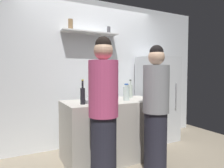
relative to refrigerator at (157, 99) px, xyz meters
The scene contains 11 objects.
back_wall_assembly 1.38m from the refrigerator, 161.90° to the left, with size 4.80×0.32×2.60m.
refrigerator is the anchor object (origin of this frame).
counter 1.28m from the refrigerator, 162.83° to the right, with size 1.45×0.73×0.88m, color #B7B2A8.
baking_pan 1.53m from the refrigerator, 164.38° to the right, with size 0.34×0.24×0.05m, color gray.
utensil_holder 1.49m from the refrigerator, 153.79° to the right, with size 0.12×0.12×0.21m.
wine_bottle_dark_glass 1.78m from the refrigerator, 163.16° to the right, with size 0.06×0.06×0.33m.
wine_bottle_pale_glass 0.80m from the refrigerator, 164.48° to the right, with size 0.07×0.07×0.30m.
wine_bottle_green_glass 0.88m from the refrigerator, 132.76° to the right, with size 0.08×0.08×0.30m.
water_bottle_plastic 1.10m from the refrigerator, 155.02° to the right, with size 0.09×0.09×0.25m.
person_grey_hoodie 1.30m from the refrigerator, 130.70° to the right, with size 0.34×0.34×1.66m.
person_pink_top 1.88m from the refrigerator, 148.44° to the right, with size 0.34×0.34×1.71m.
Camera 1 is at (-1.34, -2.22, 1.31)m, focal length 32.49 mm.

